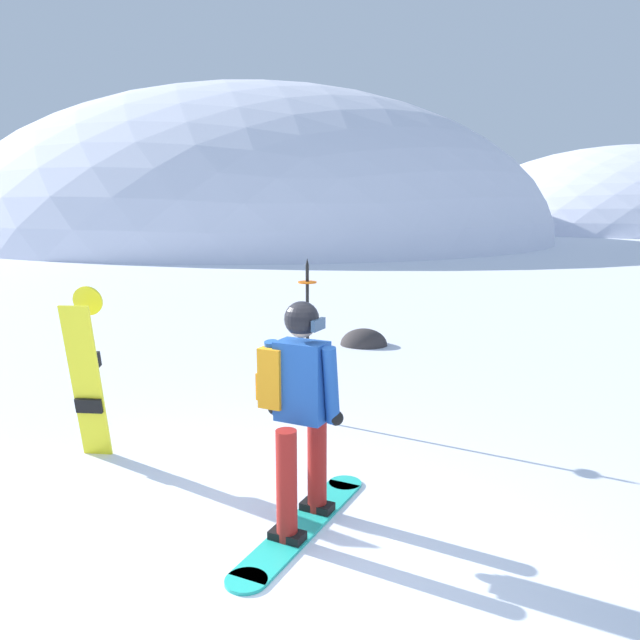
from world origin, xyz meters
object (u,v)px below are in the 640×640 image
at_px(snowboarder_main, 298,409).
at_px(rock_small, 364,345).
at_px(rock_mid, 289,392).
at_px(piste_marker_near, 307,329).
at_px(spare_snowboard, 87,374).

height_order(snowboarder_main, rock_small, snowboarder_main).
bearing_deg(rock_mid, piste_marker_near, -69.75).
distance_m(snowboarder_main, piste_marker_near, 2.33).
height_order(piste_marker_near, rock_small, piste_marker_near).
bearing_deg(rock_mid, rock_small, 72.20).
relative_size(snowboarder_main, rock_mid, 4.22).
xyz_separation_m(rock_mid, rock_small, (0.87, 2.70, 0.00)).
bearing_deg(snowboarder_main, rock_mid, 99.92).
relative_size(rock_mid, rock_small, 0.52).
bearing_deg(snowboarder_main, piste_marker_near, 95.28).
height_order(rock_mid, rock_small, rock_small).
bearing_deg(spare_snowboard, snowboarder_main, -26.31).
height_order(snowboarder_main, spare_snowboard, snowboarder_main).
bearing_deg(piste_marker_near, rock_small, 82.22).
bearing_deg(rock_small, snowboarder_main, -92.76).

